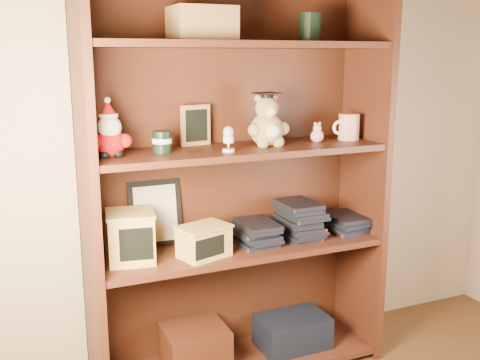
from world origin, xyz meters
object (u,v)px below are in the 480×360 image
(bookcase, at_px, (234,188))
(grad_teddy_bear, at_px, (267,125))
(treats_box, at_px, (131,236))
(teacher_mug, at_px, (348,127))

(bookcase, height_order, grad_teddy_bear, bookcase)
(bookcase, distance_m, treats_box, 0.46)
(bookcase, distance_m, teacher_mug, 0.55)
(teacher_mug, relative_size, treats_box, 0.62)
(grad_teddy_bear, relative_size, teacher_mug, 1.73)
(bookcase, distance_m, grad_teddy_bear, 0.28)
(teacher_mug, xyz_separation_m, treats_box, (-0.94, -0.00, -0.36))
(grad_teddy_bear, distance_m, treats_box, 0.67)
(teacher_mug, bearing_deg, grad_teddy_bear, -179.03)
(teacher_mug, bearing_deg, bookcase, 174.22)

